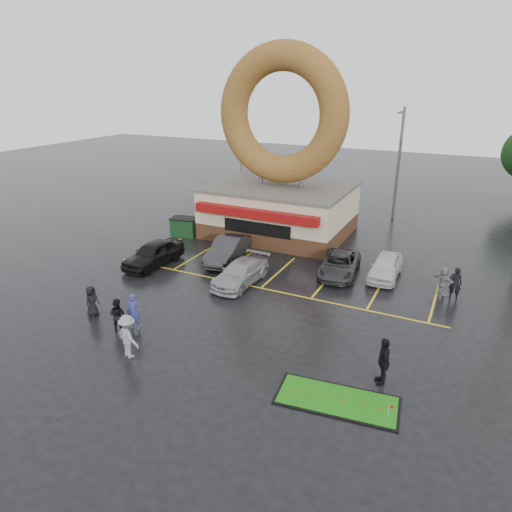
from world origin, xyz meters
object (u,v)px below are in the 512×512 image
at_px(streetlight_left, 241,151).
at_px(car_dgrey, 228,250).
at_px(putting_green, 337,400).
at_px(streetlight_mid, 399,161).
at_px(car_white, 385,267).
at_px(person_blue, 134,312).
at_px(car_silver, 241,273).
at_px(person_cameraman, 383,361).
at_px(donut_shop, 281,175).
at_px(car_grey, 339,264).
at_px(car_black, 153,254).
at_px(dumpster, 184,227).

distance_m(streetlight_left, car_dgrey, 15.65).
bearing_deg(putting_green, streetlight_mid, 96.17).
distance_m(car_white, person_blue, 14.63).
xyz_separation_m(car_silver, person_cameraman, (9.24, -5.74, 0.32)).
height_order(donut_shop, car_grey, donut_shop).
xyz_separation_m(streetlight_mid, car_dgrey, (-7.70, -14.75, -4.01)).
bearing_deg(car_black, car_white, 22.00).
xyz_separation_m(car_black, person_cameraman, (15.46, -5.74, 0.21)).
bearing_deg(donut_shop, streetlight_left, 135.22).
relative_size(dumpster, putting_green, 0.39).
bearing_deg(car_white, car_dgrey, -170.22).
bearing_deg(streetlight_mid, car_black, -123.56).
bearing_deg(person_cameraman, putting_green, -55.40).
bearing_deg(car_black, streetlight_left, 102.06).
xyz_separation_m(car_grey, car_white, (2.58, 0.72, 0.05)).
bearing_deg(car_silver, putting_green, -40.55).
bearing_deg(car_grey, streetlight_left, 129.50).
bearing_deg(streetlight_mid, streetlight_left, -175.91).
bearing_deg(donut_shop, person_cameraman, -54.35).
distance_m(car_black, car_silver, 6.22).
relative_size(car_black, car_silver, 1.00).
bearing_deg(person_blue, car_grey, 36.03).
bearing_deg(car_dgrey, streetlight_mid, 55.28).
height_order(streetlight_mid, car_grey, streetlight_mid).
height_order(person_blue, putting_green, person_blue).
distance_m(streetlight_mid, person_cameraman, 23.79).
bearing_deg(car_black, person_blue, -54.77).
bearing_deg(putting_green, person_cameraman, 56.92).
height_order(car_black, putting_green, car_black).
height_order(car_silver, dumpster, car_silver).
bearing_deg(streetlight_left, person_blue, -74.07).
bearing_deg(putting_green, streetlight_left, 124.83).
bearing_deg(car_white, car_grey, -165.28).
height_order(car_grey, dumpster, dumpster).
xyz_separation_m(car_dgrey, car_silver, (2.37, -2.67, -0.11)).
bearing_deg(person_blue, putting_green, -25.95).
xyz_separation_m(car_dgrey, car_white, (9.66, 1.83, -0.08)).
bearing_deg(streetlight_mid, car_dgrey, -117.57).
bearing_deg(donut_shop, car_dgrey, -95.86).
bearing_deg(car_grey, car_silver, -148.39).
bearing_deg(car_grey, person_blue, -129.82).
bearing_deg(car_silver, car_grey, 41.54).
xyz_separation_m(streetlight_left, car_silver, (8.67, -16.42, -4.13)).
relative_size(streetlight_left, car_white, 2.23).
bearing_deg(person_cameraman, person_blue, -107.14).
bearing_deg(streetlight_left, car_grey, -43.37).
xyz_separation_m(donut_shop, dumpster, (-6.17, -3.74, -3.81)).
distance_m(car_silver, person_cameraman, 10.88).
relative_size(car_dgrey, car_white, 1.16).
xyz_separation_m(streetlight_left, car_black, (2.45, -16.42, -4.01)).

